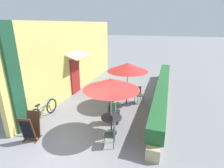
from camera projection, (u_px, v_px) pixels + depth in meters
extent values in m
plane|color=gray|center=(67.00, 152.00, 5.86)|extent=(120.00, 120.00, 0.00)
cube|color=#E0CC6B|center=(76.00, 57.00, 10.82)|extent=(0.24, 10.93, 4.20)
cube|color=#19472D|center=(15.00, 81.00, 6.40)|extent=(0.12, 0.56, 4.20)
cube|color=maroon|center=(75.00, 76.00, 10.63)|extent=(0.08, 0.96, 2.10)
cube|color=beige|center=(78.00, 55.00, 10.11)|extent=(0.78, 1.80, 0.30)
cube|color=tan|center=(162.00, 96.00, 9.79)|extent=(0.44, 9.93, 0.45)
cube|color=#235B2D|center=(162.00, 88.00, 9.63)|extent=(0.60, 9.43, 0.56)
cylinder|color=#28282D|center=(111.00, 133.00, 6.89)|extent=(0.44, 0.44, 0.02)
cylinder|color=#28282D|center=(111.00, 125.00, 6.77)|extent=(0.06, 0.06, 0.69)
cylinder|color=#28282D|center=(111.00, 117.00, 6.66)|extent=(0.80, 0.80, 0.02)
cylinder|color=#B7B7BC|center=(111.00, 108.00, 6.53)|extent=(0.04, 0.04, 2.20)
cone|color=red|center=(111.00, 84.00, 6.22)|extent=(2.05, 2.05, 0.40)
sphere|color=#B7B7BC|center=(111.00, 78.00, 6.15)|extent=(0.07, 0.07, 0.07)
cube|color=#384238|center=(113.00, 114.00, 7.44)|extent=(0.47, 0.47, 0.04)
cube|color=#384238|center=(109.00, 109.00, 7.39)|extent=(0.11, 0.38, 0.42)
cylinder|color=#384238|center=(117.00, 121.00, 7.32)|extent=(0.02, 0.02, 0.45)
cylinder|color=#384238|center=(118.00, 116.00, 7.66)|extent=(0.02, 0.02, 0.45)
cylinder|color=#384238|center=(109.00, 120.00, 7.36)|extent=(0.02, 0.02, 0.45)
cylinder|color=#384238|center=(110.00, 116.00, 7.70)|extent=(0.02, 0.02, 0.45)
cylinder|color=#23232D|center=(117.00, 119.00, 7.41)|extent=(0.11, 0.11, 0.47)
cylinder|color=#23232D|center=(118.00, 117.00, 7.57)|extent=(0.11, 0.11, 0.47)
cube|color=#23232D|center=(115.00, 112.00, 7.40)|extent=(0.41, 0.37, 0.12)
cube|color=#4C8456|center=(113.00, 107.00, 7.33)|extent=(0.28, 0.38, 0.50)
sphere|color=tan|center=(113.00, 99.00, 7.21)|extent=(0.20, 0.20, 0.20)
cube|color=#384238|center=(109.00, 134.00, 6.05)|extent=(0.47, 0.47, 0.04)
cube|color=#384238|center=(114.00, 130.00, 5.96)|extent=(0.11, 0.38, 0.42)
cylinder|color=#384238|center=(105.00, 136.00, 6.31)|extent=(0.02, 0.02, 0.45)
cylinder|color=#384238|center=(103.00, 143.00, 5.97)|extent=(0.02, 0.02, 0.45)
cylinder|color=#384238|center=(115.00, 137.00, 6.27)|extent=(0.02, 0.02, 0.45)
cylinder|color=#384238|center=(114.00, 144.00, 5.93)|extent=(0.02, 0.02, 0.45)
cylinder|color=#232328|center=(111.00, 117.00, 6.57)|extent=(0.07, 0.07, 0.09)
cylinder|color=#28282D|center=(126.00, 104.00, 9.27)|extent=(0.44, 0.44, 0.02)
cylinder|color=#28282D|center=(127.00, 99.00, 9.16)|extent=(0.06, 0.06, 0.69)
cylinder|color=#28282D|center=(127.00, 93.00, 9.05)|extent=(0.80, 0.80, 0.02)
cylinder|color=#B7B7BC|center=(127.00, 85.00, 8.92)|extent=(0.04, 0.04, 2.20)
cone|color=red|center=(128.00, 67.00, 8.60)|extent=(2.05, 2.05, 0.40)
sphere|color=#B7B7BC|center=(128.00, 63.00, 8.54)|extent=(0.07, 0.07, 0.07)
cube|color=#384238|center=(113.00, 99.00, 8.90)|extent=(0.56, 0.56, 0.04)
cube|color=#384238|center=(115.00, 96.00, 8.66)|extent=(0.32, 0.26, 0.42)
cylinder|color=#384238|center=(115.00, 101.00, 9.19)|extent=(0.02, 0.02, 0.45)
cylinder|color=#384238|center=(109.00, 102.00, 9.07)|extent=(0.02, 0.02, 0.45)
cylinder|color=#384238|center=(118.00, 104.00, 8.87)|extent=(0.02, 0.02, 0.45)
cylinder|color=#384238|center=(111.00, 105.00, 8.75)|extent=(0.02, 0.02, 0.45)
cube|color=#384238|center=(139.00, 95.00, 9.36)|extent=(0.56, 0.56, 0.04)
cube|color=#384238|center=(138.00, 90.00, 9.46)|extent=(0.32, 0.26, 0.42)
cylinder|color=#384238|center=(138.00, 101.00, 9.22)|extent=(0.02, 0.02, 0.45)
cylinder|color=#384238|center=(144.00, 100.00, 9.33)|extent=(0.02, 0.02, 0.45)
cylinder|color=#384238|center=(135.00, 98.00, 9.54)|extent=(0.02, 0.02, 0.45)
cylinder|color=#384238|center=(140.00, 97.00, 9.65)|extent=(0.02, 0.02, 0.45)
cylinder|color=#232328|center=(125.00, 92.00, 9.00)|extent=(0.07, 0.07, 0.09)
torus|color=black|center=(52.00, 106.00, 8.35)|extent=(0.08, 0.71, 0.71)
torus|color=black|center=(35.00, 117.00, 7.36)|extent=(0.08, 0.71, 0.71)
cylinder|color=#236BA8|center=(43.00, 107.00, 7.79)|extent=(0.07, 0.87, 0.04)
cylinder|color=#236BA8|center=(41.00, 113.00, 7.68)|extent=(0.06, 0.63, 0.42)
cylinder|color=#236BA8|center=(38.00, 108.00, 7.49)|extent=(0.04, 0.04, 0.25)
cube|color=black|center=(37.00, 105.00, 7.45)|extent=(0.11, 0.22, 0.05)
cylinder|color=#236BA8|center=(50.00, 99.00, 8.19)|extent=(0.04, 0.46, 0.03)
cube|color=#422819|center=(34.00, 124.00, 6.56)|extent=(0.54, 0.32, 1.02)
cube|color=black|center=(34.00, 123.00, 6.57)|extent=(0.43, 0.23, 0.77)
cube|color=#422819|center=(27.00, 130.00, 6.18)|extent=(0.54, 0.32, 1.02)
cube|color=black|center=(27.00, 130.00, 6.16)|extent=(0.43, 0.23, 0.77)
cube|color=#422819|center=(38.00, 139.00, 6.51)|extent=(0.14, 0.48, 0.02)
cube|color=#422819|center=(27.00, 138.00, 6.57)|extent=(0.14, 0.48, 0.02)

